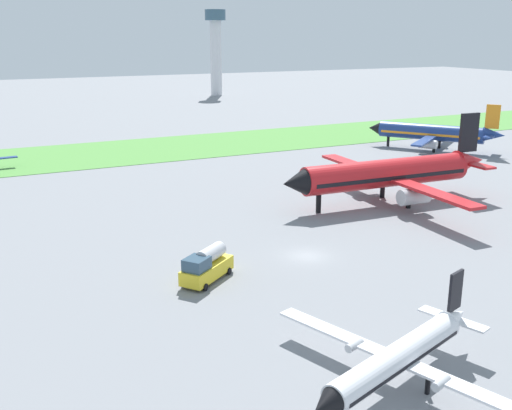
% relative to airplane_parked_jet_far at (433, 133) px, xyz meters
% --- Properties ---
extents(ground_plane, '(600.00, 600.00, 0.00)m').
position_rel_airplane_parked_jet_far_xyz_m(ground_plane, '(-56.05, -42.27, -3.64)').
color(ground_plane, gray).
extents(grass_taxiway_strip, '(360.00, 28.00, 0.08)m').
position_rel_airplane_parked_jet_far_xyz_m(grass_taxiway_strip, '(-56.05, 26.75, -3.60)').
color(grass_taxiway_strip, '#549342').
rests_on(grass_taxiway_strip, ground_plane).
extents(airplane_parked_jet_far, '(24.53, 24.71, 10.11)m').
position_rel_airplane_parked_jet_far_xyz_m(airplane_parked_jet_far, '(0.00, 0.00, 0.00)').
color(airplane_parked_jet_far, navy).
rests_on(airplane_parked_jet_far, ground_plane).
extents(airplane_foreground_turboprop, '(17.82, 20.60, 6.38)m').
position_rel_airplane_parked_jet_far_xyz_m(airplane_foreground_turboprop, '(-63.48, -66.88, -1.31)').
color(airplane_foreground_turboprop, white).
rests_on(airplane_foreground_turboprop, ground_plane).
extents(airplane_midfield_jet, '(34.10, 34.76, 12.28)m').
position_rel_airplane_parked_jet_far_xyz_m(airplane_midfield_jet, '(-34.50, -29.15, 0.78)').
color(airplane_midfield_jet, red).
rests_on(airplane_midfield_jet, ground_plane).
extents(fuel_truck_near_gate, '(6.65, 5.80, 3.29)m').
position_rel_airplane_parked_jet_far_xyz_m(fuel_truck_near_gate, '(-68.47, -43.75, -2.06)').
color(fuel_truck_near_gate, yellow).
rests_on(fuel_truck_near_gate, ground_plane).
extents(control_tower, '(8.00, 8.00, 32.65)m').
position_rel_airplane_parked_jet_far_xyz_m(control_tower, '(4.86, 128.89, 15.84)').
color(control_tower, silver).
rests_on(control_tower, ground_plane).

